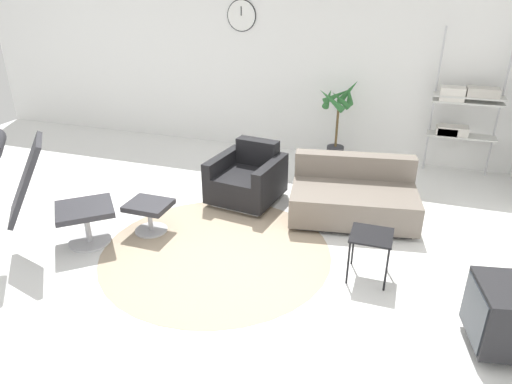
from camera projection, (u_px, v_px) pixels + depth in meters
ground_plane at (240, 247)px, 4.80m from camera, size 12.00×12.00×0.00m
wall_back at (312, 64)px, 6.92m from camera, size 12.00×0.09×2.80m
round_rug at (216, 251)px, 4.72m from camera, size 2.37×2.37×0.01m
lounge_chair at (42, 185)px, 4.46m from camera, size 1.11×1.06×1.29m
ottoman at (149, 210)px, 5.00m from camera, size 0.46×0.39×0.35m
armchair_red at (248, 180)px, 5.73m from camera, size 0.88×0.92×0.72m
couch_low at (353, 198)px, 5.32m from camera, size 1.55×1.13×0.68m
side_table at (371, 240)px, 4.15m from camera, size 0.38×0.38×0.46m
crt_television at (503, 317)px, 3.35m from camera, size 0.52×0.59×0.56m
potted_plant at (337, 123)px, 6.69m from camera, size 0.61×0.62×1.31m
shelf_unit at (461, 110)px, 6.20m from camera, size 0.90×0.28×2.01m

